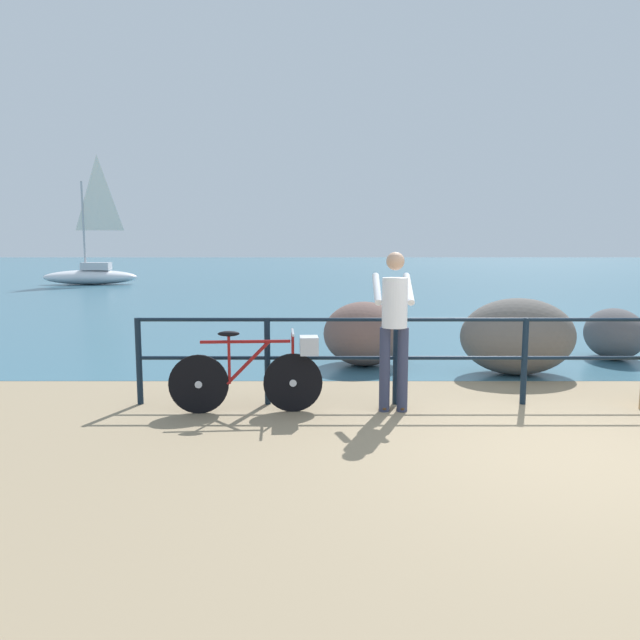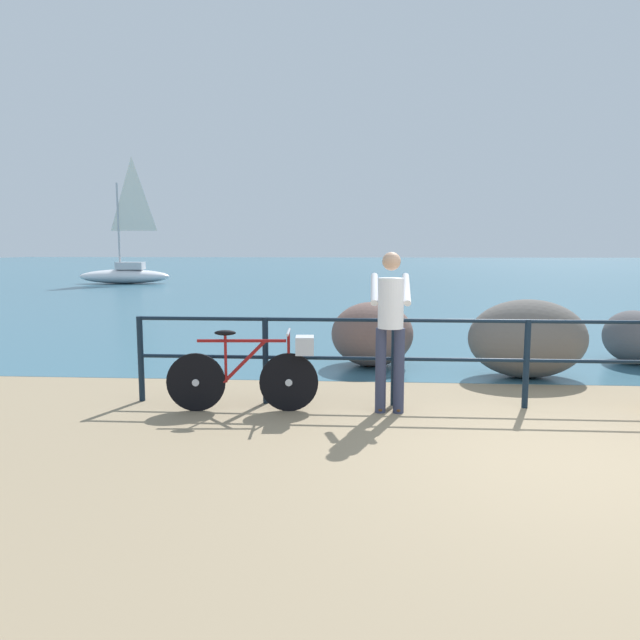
% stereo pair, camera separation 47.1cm
% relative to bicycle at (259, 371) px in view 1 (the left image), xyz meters
% --- Properties ---
extents(ground_plane, '(120.00, 120.00, 0.10)m').
position_rel_bicycle_xyz_m(ground_plane, '(3.05, 18.73, -0.51)').
color(ground_plane, '#937F60').
extents(sea_surface, '(120.00, 90.00, 0.01)m').
position_rel_bicycle_xyz_m(sea_surface, '(3.05, 46.50, -0.46)').
color(sea_surface, '#38667A').
rests_on(sea_surface, ground_plane).
extents(promenade_railing, '(9.06, 0.07, 1.02)m').
position_rel_bicycle_xyz_m(promenade_railing, '(3.05, 0.34, 0.18)').
color(promenade_railing, black).
rests_on(promenade_railing, ground_plane).
extents(bicycle, '(1.70, 0.48, 0.92)m').
position_rel_bicycle_xyz_m(bicycle, '(0.00, 0.00, 0.00)').
color(bicycle, black).
rests_on(bicycle, ground_plane).
extents(person_at_railing, '(0.45, 0.64, 1.78)m').
position_rel_bicycle_xyz_m(person_at_railing, '(1.49, 0.06, 0.53)').
color(person_at_railing, '#333851').
rests_on(person_at_railing, ground_plane).
extents(breakwater_boulder_main, '(1.64, 1.05, 1.11)m').
position_rel_bicycle_xyz_m(breakwater_boulder_main, '(3.51, 1.93, 0.09)').
color(breakwater_boulder_main, '#605B56').
rests_on(breakwater_boulder_main, ground).
extents(breakwater_boulder_left, '(1.26, 1.17, 0.99)m').
position_rel_bicycle_xyz_m(breakwater_boulder_left, '(1.36, 2.60, 0.03)').
color(breakwater_boulder_left, brown).
rests_on(breakwater_boulder_left, ground).
extents(breakwater_boulder_right, '(0.89, 1.15, 0.83)m').
position_rel_bicycle_xyz_m(breakwater_boulder_right, '(5.50, 3.11, -0.05)').
color(breakwater_boulder_right, '#555254').
rests_on(breakwater_boulder_right, ground).
extents(sailboat, '(4.51, 1.73, 6.16)m').
position_rel_bicycle_xyz_m(sailboat, '(-10.38, 21.76, 0.24)').
color(sailboat, white).
rests_on(sailboat, sea_surface).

